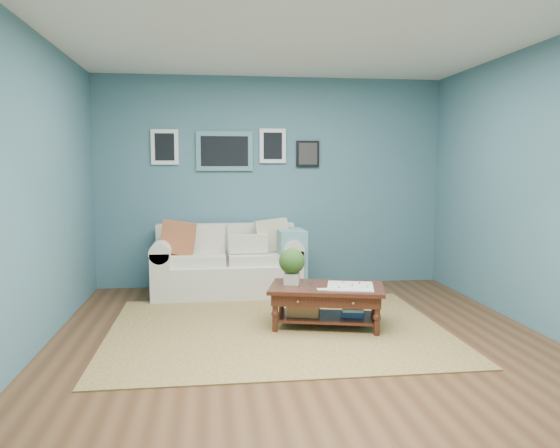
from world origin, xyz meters
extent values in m
plane|color=brown|center=(0.00, 0.00, 0.00)|extent=(5.00, 5.00, 0.00)
plane|color=white|center=(0.00, 0.00, 2.70)|extent=(5.00, 5.00, 0.00)
cube|color=#436976|center=(0.00, 2.50, 1.35)|extent=(4.50, 0.02, 2.70)
cube|color=#436976|center=(0.00, -2.50, 1.35)|extent=(4.50, 0.02, 2.70)
cube|color=#436976|center=(-2.25, 0.00, 1.35)|extent=(0.02, 5.00, 2.70)
cube|color=#436976|center=(2.25, 0.00, 1.35)|extent=(0.02, 5.00, 2.70)
cube|color=slate|center=(-0.61, 2.48, 1.75)|extent=(0.72, 0.03, 0.50)
cube|color=black|center=(-0.61, 2.46, 1.75)|extent=(0.60, 0.01, 0.38)
cube|color=white|center=(-1.36, 2.48, 1.80)|extent=(0.34, 0.03, 0.44)
cube|color=white|center=(0.01, 2.48, 1.82)|extent=(0.34, 0.03, 0.44)
cube|color=black|center=(0.47, 2.48, 1.72)|extent=(0.30, 0.03, 0.34)
cube|color=brown|center=(-0.18, 0.45, 0.01)|extent=(3.16, 2.53, 0.01)
cube|color=white|center=(-0.61, 1.99, 0.19)|extent=(1.32, 0.82, 0.39)
cube|color=white|center=(-0.61, 2.31, 0.61)|extent=(1.72, 0.20, 0.45)
cube|color=white|center=(-1.38, 1.99, 0.29)|extent=(0.22, 0.82, 0.57)
cube|color=white|center=(0.16, 1.99, 0.29)|extent=(0.22, 0.82, 0.57)
cylinder|color=white|center=(-1.38, 1.99, 0.57)|extent=(0.24, 0.82, 0.24)
cylinder|color=white|center=(0.16, 1.99, 0.57)|extent=(0.24, 0.82, 0.24)
cube|color=white|center=(-0.96, 1.93, 0.45)|extent=(0.67, 0.52, 0.12)
cube|color=white|center=(-0.25, 1.93, 0.45)|extent=(0.67, 0.52, 0.12)
cube|color=white|center=(-0.96, 2.19, 0.68)|extent=(0.67, 0.11, 0.33)
cube|color=white|center=(-0.25, 2.19, 0.68)|extent=(0.67, 0.11, 0.33)
cube|color=#B5452E|center=(-1.18, 1.94, 0.71)|extent=(0.45, 0.16, 0.44)
cube|color=silver|center=(-0.05, 2.01, 0.71)|extent=(0.44, 0.17, 0.43)
cube|color=beige|center=(-0.35, 1.90, 0.63)|extent=(0.46, 0.11, 0.22)
cube|color=#72A0A2|center=(0.16, 1.88, 0.43)|extent=(0.32, 0.51, 0.74)
cube|color=black|center=(0.31, 0.49, 0.39)|extent=(1.21, 0.88, 0.04)
cube|color=black|center=(0.31, 0.49, 0.32)|extent=(1.12, 0.79, 0.11)
cube|color=black|center=(0.31, 0.49, 0.10)|extent=(1.01, 0.68, 0.02)
sphere|color=gold|center=(-0.01, 0.27, 0.32)|extent=(0.03, 0.03, 0.03)
sphere|color=gold|center=(0.48, 0.14, 0.32)|extent=(0.03, 0.03, 0.03)
cylinder|color=black|center=(-0.21, 0.37, 0.19)|extent=(0.05, 0.05, 0.37)
cylinder|color=black|center=(0.70, 0.14, 0.19)|extent=(0.05, 0.05, 0.37)
cylinder|color=black|center=(-0.09, 0.84, 0.19)|extent=(0.05, 0.05, 0.37)
cylinder|color=black|center=(0.82, 0.61, 0.19)|extent=(0.05, 0.05, 0.37)
cube|color=beige|center=(-0.01, 0.62, 0.46)|extent=(0.18, 0.18, 0.11)
sphere|color=#2F531E|center=(-0.01, 0.62, 0.63)|extent=(0.25, 0.25, 0.25)
cube|color=white|center=(0.53, 0.43, 0.41)|extent=(0.53, 0.53, 0.01)
cube|color=#B87747|center=(0.09, 0.54, 0.20)|extent=(0.35, 0.29, 0.18)
cube|color=#275199|center=(0.56, 0.44, 0.16)|extent=(0.25, 0.21, 0.10)
camera|label=1|loc=(-0.80, -4.58, 1.55)|focal=35.00mm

